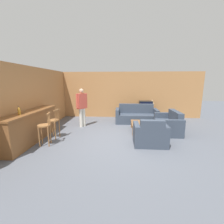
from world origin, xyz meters
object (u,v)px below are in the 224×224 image
at_px(loveseat_right, 169,124).
at_px(bottle, 19,111).
at_px(armchair_near, 150,135).
at_px(tv_unit, 145,114).
at_px(table_lamp, 152,102).
at_px(bar_chair_near, 45,128).
at_px(person_by_window, 82,106).
at_px(couch_far, 136,116).
at_px(bar_chair_mid, 54,123).
at_px(tv, 146,105).
at_px(coffee_table, 138,124).

xyz_separation_m(loveseat_right, bottle, (-4.99, -1.83, 0.86)).
relative_size(armchair_near, tv_unit, 1.07).
relative_size(tv_unit, table_lamp, 1.79).
bearing_deg(bar_chair_near, bottle, -158.40).
height_order(bottle, person_by_window, person_by_window).
relative_size(couch_far, tv_unit, 2.12).
distance_m(loveseat_right, person_by_window, 3.81).
xyz_separation_m(bar_chair_mid, bottle, (-0.61, -0.89, 0.60)).
height_order(tv, person_by_window, person_by_window).
xyz_separation_m(couch_far, person_by_window, (-2.54, -0.90, 0.66)).
bearing_deg(tv_unit, tv, -90.00).
bearing_deg(armchair_near, bottle, -173.09).
distance_m(loveseat_right, bottle, 5.38).
distance_m(armchair_near, coffee_table, 1.38).
distance_m(coffee_table, person_by_window, 2.63).
relative_size(coffee_table, tv_unit, 1.09).
bearing_deg(loveseat_right, coffee_table, 178.99).
height_order(coffee_table, tv_unit, tv_unit).
relative_size(couch_far, armchair_near, 1.98).
xyz_separation_m(coffee_table, person_by_window, (-2.49, 0.52, 0.66)).
bearing_deg(person_by_window, bottle, -118.19).
relative_size(tv, bottle, 2.70).
bearing_deg(bottle, loveseat_right, 20.13).
xyz_separation_m(loveseat_right, coffee_table, (-1.22, 0.02, -0.00)).
xyz_separation_m(tv_unit, person_by_window, (-3.11, -1.71, 0.71)).
bearing_deg(armchair_near, table_lamp, 78.37).
bearing_deg(tv, armchair_near, -96.18).
bearing_deg(tv_unit, bar_chair_near, -134.47).
bearing_deg(bar_chair_near, table_lamp, 42.98).
distance_m(bar_chair_mid, bottle, 1.23).
height_order(bar_chair_mid, armchair_near, bar_chair_mid).
bearing_deg(person_by_window, couch_far, 19.47).
bearing_deg(coffee_table, tv, 74.49).
relative_size(couch_far, person_by_window, 1.19).
xyz_separation_m(bottle, person_by_window, (1.27, 2.37, -0.20)).
distance_m(coffee_table, tv_unit, 2.32).
height_order(bar_chair_near, couch_far, bar_chair_near).
height_order(bar_chair_near, bar_chair_mid, same).
distance_m(table_lamp, person_by_window, 3.87).
xyz_separation_m(coffee_table, tv_unit, (0.62, 2.24, -0.05)).
bearing_deg(tv, tv_unit, 90.00).
bearing_deg(armchair_near, bar_chair_near, -175.90).
xyz_separation_m(couch_far, tv_unit, (0.57, 0.82, -0.05)).
distance_m(bottle, person_by_window, 2.70).
xyz_separation_m(bar_chair_near, person_by_window, (0.66, 2.13, 0.40)).
relative_size(armchair_near, loveseat_right, 0.70).
distance_m(bar_chair_near, person_by_window, 2.26).
relative_size(table_lamp, person_by_window, 0.31).
bearing_deg(table_lamp, coffee_table, -113.48).
relative_size(coffee_table, bottle, 4.07).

